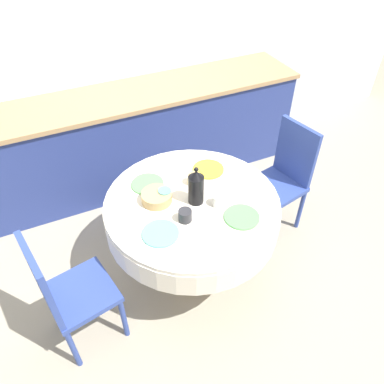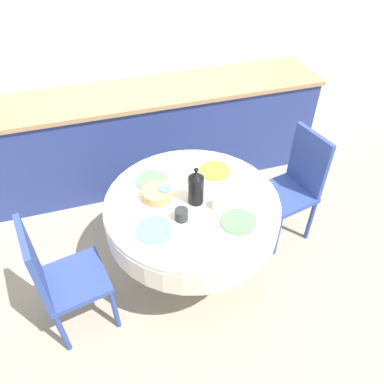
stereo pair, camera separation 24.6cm
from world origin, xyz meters
name	(u,v)px [view 1 (the left image)]	position (x,y,z in m)	size (l,w,h in m)	color
ground_plane	(192,270)	(0.00, 0.00, 0.00)	(12.00, 12.00, 0.00)	#9E937F
wall_back	(112,39)	(0.00, 1.66, 1.30)	(7.00, 0.05, 2.60)	silver
kitchen_counter	(134,138)	(0.00, 1.32, 0.47)	(3.24, 0.64, 0.94)	navy
dining_table	(192,214)	(0.00, 0.00, 0.63)	(1.20, 1.20, 0.76)	olive
chair_left	(284,175)	(0.93, 0.19, 0.53)	(0.47, 0.47, 0.97)	#2D428E
chair_right	(65,292)	(-0.93, -0.18, 0.53)	(0.47, 0.47, 0.97)	#2D428E
plate_near_left	(161,233)	(-0.30, -0.19, 0.77)	(0.23, 0.23, 0.01)	#60BCB7
cup_near_left	(185,215)	(-0.11, -0.14, 0.80)	(0.09, 0.09, 0.08)	#28282D
plate_near_right	(242,217)	(0.22, -0.28, 0.77)	(0.23, 0.23, 0.01)	#5BA85B
cup_near_right	(219,200)	(0.15, -0.11, 0.80)	(0.09, 0.09, 0.08)	white
plate_far_left	(148,184)	(-0.21, 0.29, 0.77)	(0.23, 0.23, 0.01)	#5BA85B
cup_far_left	(165,195)	(-0.16, 0.09, 0.80)	(0.09, 0.09, 0.08)	#5BA39E
plate_far_right	(208,169)	(0.25, 0.25, 0.77)	(0.23, 0.23, 0.01)	yellow
cup_far_right	(194,179)	(0.09, 0.16, 0.80)	(0.09, 0.09, 0.08)	#DBB766
coffee_carafe	(196,187)	(0.02, -0.01, 0.89)	(0.10, 0.10, 0.29)	black
bread_basket	(157,197)	(-0.21, 0.10, 0.80)	(0.21, 0.21, 0.07)	tan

